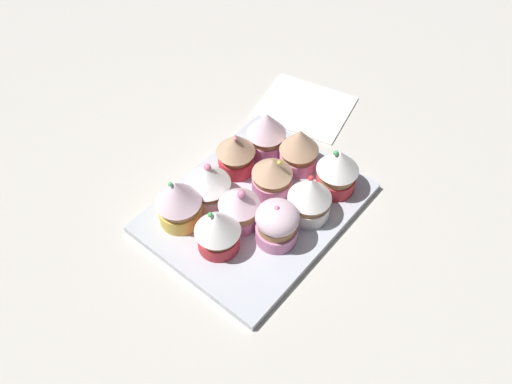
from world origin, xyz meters
TOP-DOWN VIEW (x-y plane):
  - ground_plane at (0.00, 0.00)cm, footprint 180.00×180.00cm
  - baking_tray at (0.00, 0.00)cm, footprint 29.95×23.73cm
  - cupcake_0 at (-9.33, -5.68)cm, footprint 6.04×6.04cm
  - cupcake_1 at (-3.41, -6.75)cm, footprint 5.88×5.88cm
  - cupcake_2 at (3.44, -6.06)cm, footprint 6.66×6.66cm
  - cupcake_3 at (8.72, -6.58)cm, footprint 6.48×6.48cm
  - cupcake_4 at (-10.04, 0.09)cm, footprint 5.96×5.96cm
  - cupcake_5 at (-3.62, 0.41)cm, footprint 5.93×5.93cm
  - cupcake_6 at (3.61, 0.27)cm, footprint 5.86×5.86cm
  - cupcake_7 at (8.62, 0.54)cm, footprint 6.29×6.29cm
  - cupcake_8 at (-10.03, 6.90)cm, footprint 6.17×6.17cm
  - cupcake_9 at (-3.56, 6.70)cm, footprint 6.18×6.18cm
  - cupcake_10 at (2.60, 5.80)cm, footprint 5.95×5.95cm
  - napkin at (-22.32, -7.56)cm, footprint 15.63×17.29cm

SIDE VIEW (x-z plane):
  - ground_plane at x=0.00cm, z-range -3.00..0.00cm
  - napkin at x=-22.32cm, z-range 0.00..0.60cm
  - baking_tray at x=0.00cm, z-range 0.00..1.20cm
  - cupcake_5 at x=-3.62cm, z-range 1.09..7.96cm
  - cupcake_10 at x=2.60cm, z-range 1.10..8.00cm
  - cupcake_6 at x=3.61cm, z-range 1.08..8.19cm
  - cupcake_2 at x=3.44cm, z-range 1.19..8.24cm
  - cupcake_9 at x=-3.56cm, z-range 1.10..8.67cm
  - cupcake_7 at x=8.62cm, z-range 1.25..8.68cm
  - cupcake_4 at x=-10.04cm, z-range 1.30..8.74cm
  - cupcake_1 at x=-3.41cm, z-range 1.27..8.84cm
  - cupcake_8 at x=-10.03cm, z-range 1.22..9.16cm
  - cupcake_0 at x=-9.33cm, z-range 1.34..9.15cm
  - cupcake_3 at x=8.72cm, z-range 1.24..9.46cm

